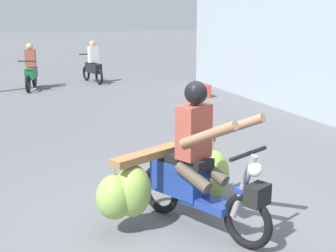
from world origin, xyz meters
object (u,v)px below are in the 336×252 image
motorbike_main_loaded (182,173)px  produce_crate (199,91)px  motorbike_distant_ahead_left (93,66)px  motorbike_distant_ahead_right (31,71)px

motorbike_main_loaded → produce_crate: (3.27, 7.02, -0.32)m
motorbike_distant_ahead_left → motorbike_distant_ahead_right: (-2.04, -0.76, 0.00)m
motorbike_main_loaded → motorbike_distant_ahead_right: size_ratio=1.27×
motorbike_main_loaded → motorbike_distant_ahead_left: 10.85m
produce_crate → motorbike_main_loaded: bearing=-115.0°
motorbike_distant_ahead_left → produce_crate: bearing=-59.7°
motorbike_distant_ahead_left → produce_crate: 4.40m
motorbike_distant_ahead_right → produce_crate: 5.23m
motorbike_distant_ahead_right → produce_crate: motorbike_distant_ahead_right is taller
motorbike_distant_ahead_right → produce_crate: (4.25, -3.02, -0.39)m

